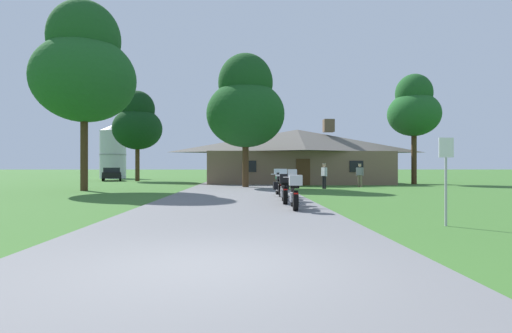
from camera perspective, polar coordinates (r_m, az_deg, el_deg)
ground_plane at (r=25.57m, az=-2.62°, el=-3.32°), size 500.00×500.00×0.00m
asphalt_driveway at (r=23.57m, az=-2.70°, el=-3.51°), size 6.40×80.00×0.06m
motorcycle_orange_nearest_to_camera at (r=13.27m, az=5.44°, el=-3.59°), size 0.66×2.08×1.30m
motorcycle_white_second_in_row at (r=15.49m, az=4.05°, el=-3.10°), size 0.66×2.08×1.30m
motorcycle_white_third_in_row at (r=17.27m, az=3.96°, el=-2.79°), size 0.66×2.08×1.30m
motorcycle_green_farthest_in_row at (r=19.39m, az=3.38°, el=-2.53°), size 0.76×2.08×1.30m
stone_lodge at (r=35.32m, az=5.90°, el=1.51°), size 16.09×7.00×5.62m
bystander_white_shirt_near_lodge at (r=27.11m, az=9.62°, el=-1.13°), size 0.36×0.50×1.69m
bystander_gray_shirt_beside_signpost at (r=30.02m, az=14.47°, el=-1.03°), size 0.47×0.38×1.69m
metal_signpost_roadside at (r=10.77m, az=25.28°, el=-0.48°), size 0.36×0.06×2.14m
tree_right_of_lodge at (r=37.12m, az=21.44°, el=7.67°), size 4.40×4.40×9.37m
tree_by_lodge_front at (r=28.32m, az=-1.49°, el=8.70°), size 5.43×5.43×9.33m
tree_left_far at (r=43.69m, az=-16.42°, el=5.92°), size 5.07×5.07×9.36m
tree_left_near at (r=27.37m, az=-23.12°, el=12.78°), size 6.15×6.15×11.58m
metal_silo_distant at (r=55.36m, az=-19.58°, el=2.01°), size 3.38×3.38×6.96m
parked_black_suv_far_left at (r=45.41m, az=-19.71°, el=-0.94°), size 3.11×4.94×1.40m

